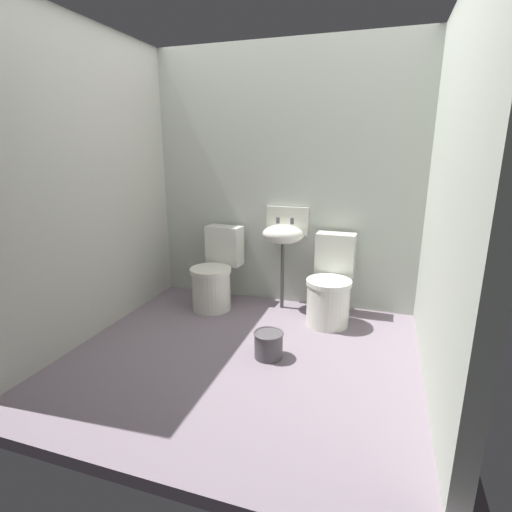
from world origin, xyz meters
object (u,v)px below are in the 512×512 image
object	(u,v)px
toilet_right	(330,287)
bucket	(269,344)
toilet_left	(215,275)
sink	(284,233)

from	to	relation	value
toilet_right	bucket	distance (m)	0.91
toilet_left	sink	world-z (taller)	sink
sink	bucket	world-z (taller)	sink
toilet_left	sink	xyz separation A→B (m)	(0.65, 0.19, 0.43)
toilet_right	sink	distance (m)	0.68
toilet_right	sink	world-z (taller)	sink
sink	bucket	bearing A→B (deg)	-81.66
sink	toilet_left	bearing A→B (deg)	-163.78
toilet_right	sink	bearing A→B (deg)	-19.23
toilet_left	bucket	size ratio (longest dim) A/B	3.37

